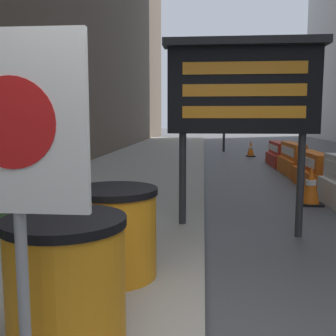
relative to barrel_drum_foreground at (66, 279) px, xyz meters
name	(u,v)px	position (x,y,z in m)	size (l,w,h in m)	color
barrel_drum_foreground	(66,279)	(0.00, 0.00, 0.00)	(0.82, 0.82, 0.85)	orange
barrel_drum_middle	(115,232)	(0.08, 1.10, 0.00)	(0.82, 0.82, 0.85)	orange
warning_sign	(15,148)	(0.00, -0.63, 0.92)	(0.73, 0.08, 1.91)	gray
message_board	(243,90)	(1.43, 3.01, 1.44)	(2.14, 0.36, 2.68)	#28282B
jersey_barrier_orange_far	(313,172)	(3.50, 7.01, -0.20)	(0.61, 1.80, 0.84)	orange
jersey_barrier_orange_near	(293,161)	(3.50, 9.22, -0.17)	(0.51, 2.04, 0.92)	orange
jersey_barrier_red_striped	(278,155)	(3.50, 11.43, -0.22)	(0.57, 2.02, 0.81)	red
traffic_cone_mid	(311,186)	(2.94, 5.10, -0.21)	(0.42, 0.42, 0.75)	black
traffic_cone_far	(251,149)	(2.92, 14.58, -0.24)	(0.38, 0.38, 0.68)	black
traffic_light_near_curb	(225,85)	(1.89, 16.80, 2.63)	(0.28, 0.45, 4.44)	#2D2D30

